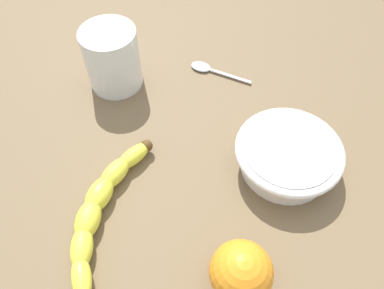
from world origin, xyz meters
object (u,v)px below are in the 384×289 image
object	(u,v)px
smoothie_glass	(113,59)
orange_fruit	(241,272)
banana	(100,208)
ceramic_bowl	(288,155)
teaspoon	(204,68)

from	to	relation	value
smoothie_glass	orange_fruit	bearing A→B (deg)	-53.51
banana	orange_fruit	size ratio (longest dim) A/B	3.25
banana	ceramic_bowl	xyz separation A→B (cm)	(24.18, 11.04, 1.22)
banana	orange_fruit	world-z (taller)	orange_fruit
ceramic_bowl	banana	bearing A→B (deg)	-155.45
smoothie_glass	orange_fruit	world-z (taller)	smoothie_glass
banana	ceramic_bowl	size ratio (longest dim) A/B	1.59
banana	smoothie_glass	distance (cm)	25.24
banana	teaspoon	world-z (taller)	banana
smoothie_glass	ceramic_bowl	world-z (taller)	smoothie_glass
smoothie_glass	ceramic_bowl	bearing A→B (deg)	-25.47
smoothie_glass	orange_fruit	xyz separation A→B (cm)	(23.00, -31.10, -1.30)
banana	teaspoon	size ratio (longest dim) A/B	2.15
banana	ceramic_bowl	bearing A→B (deg)	121.28
ceramic_bowl	orange_fruit	world-z (taller)	orange_fruit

